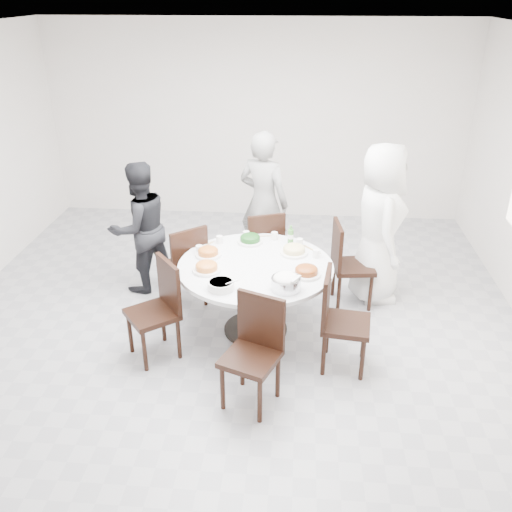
# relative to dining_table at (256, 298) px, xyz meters

# --- Properties ---
(floor) EXTENTS (6.00, 6.00, 0.01)m
(floor) POSITION_rel_dining_table_xyz_m (-0.25, 0.17, -0.38)
(floor) COLOR #A7A7AB
(floor) RESTS_ON ground
(ceiling) EXTENTS (6.00, 6.00, 0.01)m
(ceiling) POSITION_rel_dining_table_xyz_m (-0.25, 0.17, 2.42)
(ceiling) COLOR white
(ceiling) RESTS_ON ground
(wall_back) EXTENTS (6.00, 0.01, 2.80)m
(wall_back) POSITION_rel_dining_table_xyz_m (-0.25, 3.17, 1.02)
(wall_back) COLOR white
(wall_back) RESTS_ON ground
(wall_front) EXTENTS (6.00, 0.01, 2.80)m
(wall_front) POSITION_rel_dining_table_xyz_m (-0.25, -2.83, 1.02)
(wall_front) COLOR white
(wall_front) RESTS_ON ground
(dining_table) EXTENTS (1.50, 1.50, 0.75)m
(dining_table) POSITION_rel_dining_table_xyz_m (0.00, 0.00, 0.00)
(dining_table) COLOR white
(dining_table) RESTS_ON floor
(chair_ne) EXTENTS (0.47, 0.47, 0.95)m
(chair_ne) POSITION_rel_dining_table_xyz_m (1.00, 0.62, 0.10)
(chair_ne) COLOR black
(chair_ne) RESTS_ON floor
(chair_n) EXTENTS (0.54, 0.54, 0.95)m
(chair_n) POSITION_rel_dining_table_xyz_m (-0.01, 0.96, 0.10)
(chair_n) COLOR black
(chair_n) RESTS_ON floor
(chair_nw) EXTENTS (0.59, 0.59, 0.95)m
(chair_nw) POSITION_rel_dining_table_xyz_m (-0.83, 0.47, 0.10)
(chair_nw) COLOR black
(chair_nw) RESTS_ON floor
(chair_sw) EXTENTS (0.59, 0.59, 0.95)m
(chair_sw) POSITION_rel_dining_table_xyz_m (-0.91, -0.49, 0.10)
(chair_sw) COLOR black
(chair_sw) RESTS_ON floor
(chair_s) EXTENTS (0.55, 0.55, 0.95)m
(chair_s) POSITION_rel_dining_table_xyz_m (0.05, -1.07, 0.10)
(chair_s) COLOR black
(chair_s) RESTS_ON floor
(chair_se) EXTENTS (0.47, 0.47, 0.95)m
(chair_se) POSITION_rel_dining_table_xyz_m (0.85, -0.50, 0.10)
(chair_se) COLOR black
(chair_se) RESTS_ON floor
(diner_right) EXTENTS (0.63, 0.90, 1.75)m
(diner_right) POSITION_rel_dining_table_xyz_m (1.26, 0.81, 0.50)
(diner_right) COLOR white
(diner_right) RESTS_ON floor
(diner_middle) EXTENTS (0.74, 0.63, 1.71)m
(diner_middle) POSITION_rel_dining_table_xyz_m (-0.02, 1.40, 0.48)
(diner_middle) COLOR black
(diner_middle) RESTS_ON floor
(diner_left) EXTENTS (0.92, 0.91, 1.50)m
(diner_left) POSITION_rel_dining_table_xyz_m (-1.35, 0.78, 0.38)
(diner_left) COLOR black
(diner_left) RESTS_ON floor
(dish_greens) EXTENTS (0.27, 0.27, 0.07)m
(dish_greens) POSITION_rel_dining_table_xyz_m (-0.10, 0.50, 0.41)
(dish_greens) COLOR white
(dish_greens) RESTS_ON dining_table
(dish_pale) EXTENTS (0.28, 0.28, 0.08)m
(dish_pale) POSITION_rel_dining_table_xyz_m (0.36, 0.27, 0.41)
(dish_pale) COLOR white
(dish_pale) RESTS_ON dining_table
(dish_orange) EXTENTS (0.26, 0.26, 0.07)m
(dish_orange) POSITION_rel_dining_table_xyz_m (-0.48, 0.15, 0.41)
(dish_orange) COLOR white
(dish_orange) RESTS_ON dining_table
(dish_redbrown) EXTENTS (0.27, 0.27, 0.07)m
(dish_redbrown) POSITION_rel_dining_table_xyz_m (0.49, -0.17, 0.41)
(dish_redbrown) COLOR white
(dish_redbrown) RESTS_ON dining_table
(dish_tofu) EXTENTS (0.27, 0.27, 0.07)m
(dish_tofu) POSITION_rel_dining_table_xyz_m (-0.45, -0.17, 0.41)
(dish_tofu) COLOR white
(dish_tofu) RESTS_ON dining_table
(rice_bowl) EXTENTS (0.26, 0.26, 0.11)m
(rice_bowl) POSITION_rel_dining_table_xyz_m (0.31, -0.44, 0.43)
(rice_bowl) COLOR silver
(rice_bowl) RESTS_ON dining_table
(soup_bowl) EXTENTS (0.24, 0.24, 0.07)m
(soup_bowl) POSITION_rel_dining_table_xyz_m (-0.27, -0.48, 0.41)
(soup_bowl) COLOR white
(soup_bowl) RESTS_ON dining_table
(beverage_bottle) EXTENTS (0.06, 0.06, 0.21)m
(beverage_bottle) POSITION_rel_dining_table_xyz_m (0.32, 0.49, 0.48)
(beverage_bottle) COLOR #3A7C31
(beverage_bottle) RESTS_ON dining_table
(tea_cups) EXTENTS (0.07, 0.07, 0.08)m
(tea_cups) POSITION_rel_dining_table_xyz_m (-0.01, 0.60, 0.42)
(tea_cups) COLOR white
(tea_cups) RESTS_ON dining_table
(chopsticks) EXTENTS (0.24, 0.04, 0.01)m
(chopsticks) POSITION_rel_dining_table_xyz_m (-0.01, 0.69, 0.38)
(chopsticks) COLOR tan
(chopsticks) RESTS_ON dining_table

